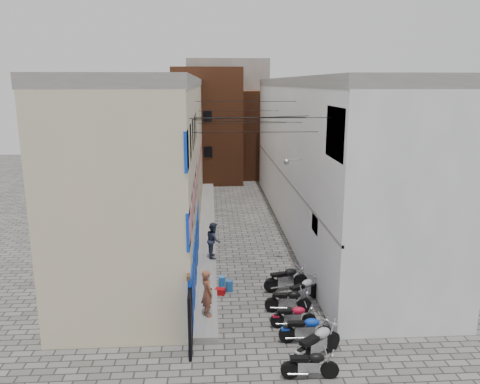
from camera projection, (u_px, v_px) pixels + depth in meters
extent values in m
plane|color=#575552|center=(265.00, 342.00, 16.05)|extent=(90.00, 90.00, 0.00)
cube|color=gray|center=(207.00, 227.00, 28.53)|extent=(0.90, 26.00, 0.25)
cube|color=beige|center=(156.00, 161.00, 27.41)|extent=(5.00, 26.00, 8.50)
cube|color=pink|center=(198.00, 164.00, 27.62)|extent=(0.10, 26.00, 0.80)
cube|color=#0D3BC3|center=(195.00, 257.00, 20.36)|extent=(0.12, 10.20, 2.40)
cube|color=#0D3BC3|center=(192.00, 166.00, 19.45)|extent=(0.10, 10.20, 4.00)
cube|color=gray|center=(153.00, 82.00, 26.39)|extent=(5.10, 26.00, 0.50)
cube|color=black|center=(190.00, 321.00, 15.25)|extent=(0.10, 1.20, 2.20)
cube|color=silver|center=(324.00, 159.00, 28.02)|extent=(5.00, 26.00, 8.50)
cube|color=#0D3BC3|center=(336.00, 133.00, 16.07)|extent=(0.10, 2.40, 1.80)
cube|color=white|center=(316.00, 223.00, 19.41)|extent=(0.08, 1.00, 0.70)
cylinder|color=#B2B2B7|center=(295.00, 160.00, 21.80)|extent=(0.80, 0.06, 0.06)
sphere|color=#B2B2B7|center=(286.00, 162.00, 21.80)|extent=(0.28, 0.28, 0.28)
cube|color=gray|center=(327.00, 82.00, 27.00)|extent=(5.10, 26.00, 0.50)
cube|color=gray|center=(283.00, 173.00, 28.07)|extent=(0.10, 26.00, 0.12)
cube|color=brown|center=(208.00, 125.00, 42.00)|extent=(6.00, 6.00, 10.00)
cube|color=brown|center=(261.00, 134.00, 44.48)|extent=(5.00, 6.00, 8.00)
cube|color=gray|center=(228.00, 115.00, 47.84)|extent=(8.00, 5.00, 11.00)
cube|color=black|center=(232.00, 172.00, 40.27)|extent=(2.00, 0.30, 2.40)
cylinder|color=black|center=(261.00, 118.00, 16.29)|extent=(5.20, 0.02, 0.02)
cylinder|color=black|center=(256.00, 132.00, 18.39)|extent=(5.20, 0.02, 0.02)
cylinder|color=black|center=(250.00, 117.00, 20.73)|extent=(5.20, 0.02, 0.02)
cylinder|color=black|center=(246.00, 101.00, 23.02)|extent=(5.20, 0.02, 0.02)
cylinder|color=black|center=(242.00, 123.00, 26.23)|extent=(5.20, 0.02, 0.02)
cylinder|color=black|center=(239.00, 111.00, 29.04)|extent=(5.20, 0.02, 0.02)
cylinder|color=black|center=(253.00, 118.00, 19.25)|extent=(5.65, 2.07, 0.02)
cylinder|color=black|center=(248.00, 121.00, 22.26)|extent=(5.80, 1.58, 0.02)
imported|color=#945036|center=(207.00, 293.00, 17.24)|extent=(0.66, 0.77, 1.77)
imported|color=#2D3244|center=(214.00, 240.00, 23.06)|extent=(0.70, 0.88, 1.77)
cylinder|color=#215FA9|center=(229.00, 286.00, 19.95)|extent=(0.32, 0.32, 0.49)
cylinder|color=#2B7BD7|center=(222.00, 281.00, 20.43)|extent=(0.36, 0.36, 0.45)
cube|color=#AC0C0F|center=(220.00, 291.00, 19.68)|extent=(0.48, 0.41, 0.26)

